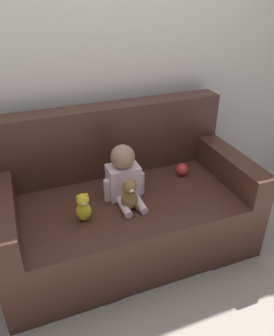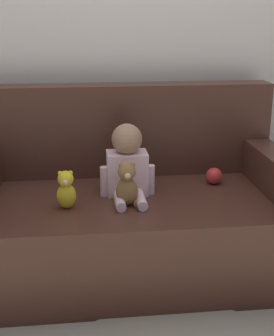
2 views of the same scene
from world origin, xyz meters
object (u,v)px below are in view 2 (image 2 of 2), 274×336
(teddy_bear_brown, at_px, (127,186))
(plush_toy_side, at_px, (66,190))
(toy_ball, at_px, (214,176))
(person_baby, at_px, (127,165))
(couch, at_px, (129,210))

(teddy_bear_brown, height_order, plush_toy_side, teddy_bear_brown)
(teddy_bear_brown, distance_m, toy_ball, 0.60)
(teddy_bear_brown, height_order, toy_ball, teddy_bear_brown)
(person_baby, bearing_deg, plush_toy_side, -153.52)
(couch, distance_m, toy_ball, 0.54)
(person_baby, height_order, toy_ball, person_baby)
(couch, bearing_deg, plush_toy_side, -147.12)
(person_baby, distance_m, plush_toy_side, 0.37)
(couch, relative_size, plush_toy_side, 8.84)
(couch, height_order, toy_ball, couch)
(teddy_bear_brown, bearing_deg, toy_ball, 26.60)
(teddy_bear_brown, bearing_deg, couch, 82.42)
(couch, height_order, plush_toy_side, couch)
(person_baby, distance_m, toy_ball, 0.54)
(person_baby, bearing_deg, teddy_bear_brown, -96.13)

